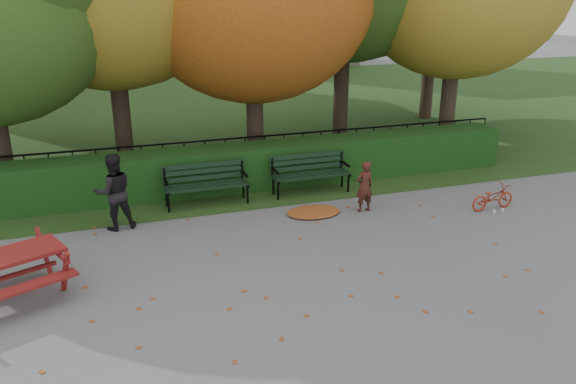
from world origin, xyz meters
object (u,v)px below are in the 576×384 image
object	(u,v)px
picnic_table	(2,266)
bicycle	(493,197)
child	(364,187)
adult	(114,192)
bench_left	(206,181)
bench_right	(310,170)

from	to	relation	value
picnic_table	bicycle	distance (m)	9.33
child	adult	bearing A→B (deg)	-12.76
bench_left	child	distance (m)	3.40
bench_left	bench_right	xyz separation A→B (m)	(2.40, 0.00, 0.00)
picnic_table	bench_right	bearing A→B (deg)	4.28
picnic_table	child	distance (m)	6.85
bench_left	adult	size ratio (longest dim) A/B	1.19
bench_left	bicycle	world-z (taller)	bench_left
adult	bicycle	size ratio (longest dim) A/B	1.44
bench_left	bench_right	distance (m)	2.40
child	picnic_table	bearing A→B (deg)	8.95
picnic_table	bicycle	size ratio (longest dim) A/B	2.03
bench_left	bicycle	xyz separation A→B (m)	(5.69, -2.27, -0.25)
bench_left	picnic_table	bearing A→B (deg)	-139.00
bicycle	child	bearing A→B (deg)	69.77
bench_right	adult	world-z (taller)	adult
adult	child	bearing A→B (deg)	163.75
child	bench_right	bearing A→B (deg)	-71.01
picnic_table	child	size ratio (longest dim) A/B	1.94
adult	bicycle	world-z (taller)	adult
bench_right	bicycle	xyz separation A→B (m)	(3.29, -2.27, -0.25)
bench_right	child	world-z (taller)	child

